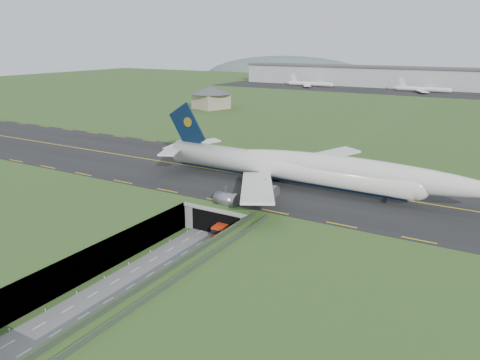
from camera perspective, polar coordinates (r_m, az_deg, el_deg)
The scene contains 10 objects.
ground at distance 94.41m, azimuth -5.67°, elevation -8.30°, with size 900.00×900.00×0.00m, color #375221.
airfield_deck at distance 93.20m, azimuth -5.72°, elevation -6.63°, with size 800.00×800.00×6.00m, color gray.
trench_road at distance 89.05m, azimuth -8.54°, elevation -9.95°, with size 12.00×75.00×0.20m, color slate.
taxiway at distance 118.76m, azimuth 3.60°, elevation 0.15°, with size 800.00×44.00×0.18m, color black.
tunnel_portal at distance 106.03m, azimuth -0.42°, elevation -3.42°, with size 17.00×22.30×6.00m.
guideway at distance 72.47m, azimuth -7.63°, elevation -11.79°, with size 3.00×53.00×7.05m.
jumbo_jet at distance 110.10m, azimuth 7.77°, elevation 1.38°, with size 85.67×56.65×18.74m.
shuttle_tram at distance 99.05m, azimuth -1.93°, elevation -5.98°, with size 3.41×7.40×2.93m.
service_building at distance 244.92m, azimuth -3.57°, elevation 10.27°, with size 27.32×27.32×11.67m.
cargo_terminal at distance 372.68m, azimuth 22.90°, elevation 11.34°, with size 320.00×67.00×15.60m.
Camera 1 is at (51.10, -68.85, 39.53)m, focal length 35.00 mm.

